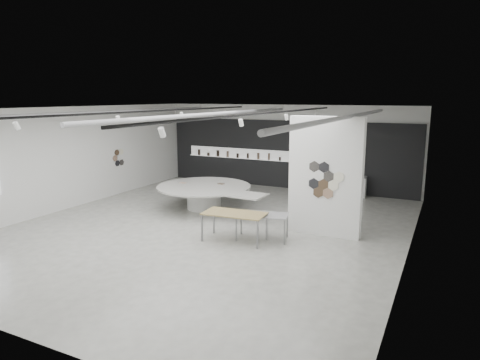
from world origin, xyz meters
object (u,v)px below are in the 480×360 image
at_px(display_island, 205,194).
at_px(kitchen_counter, 348,186).
at_px(sample_table_wood, 234,215).
at_px(sample_table_stone, 262,216).
at_px(partition_column, 325,177).

height_order(display_island, kitchen_counter, kitchen_counter).
height_order(sample_table_wood, sample_table_stone, sample_table_wood).
distance_m(partition_column, display_island, 5.04).
xyz_separation_m(sample_table_wood, kitchen_counter, (1.70, 7.31, -0.35)).
relative_size(sample_table_stone, kitchen_counter, 1.05).
relative_size(sample_table_wood, kitchen_counter, 1.20).
relative_size(display_island, kitchen_counter, 2.95).
xyz_separation_m(partition_column, display_island, (-4.79, 0.99, -1.22)).
bearing_deg(kitchen_counter, sample_table_wood, -107.32).
distance_m(display_island, kitchen_counter, 6.29).
relative_size(partition_column, sample_table_stone, 2.21).
distance_m(partition_column, kitchen_counter, 5.74).
bearing_deg(sample_table_wood, sample_table_stone, 35.59).
bearing_deg(sample_table_stone, display_island, 145.58).
relative_size(partition_column, kitchen_counter, 2.31).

